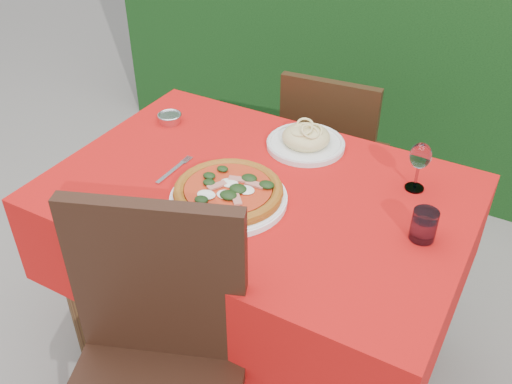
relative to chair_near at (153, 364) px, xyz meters
The scene contains 10 objects.
ground 0.81m from the chair_near, 92.01° to the left, with size 60.00×60.00×0.00m, color slate.
dining_table 0.58m from the chair_near, 92.01° to the left, with size 1.26×0.86×0.75m.
chair_near is the anchor object (origin of this frame).
chair_far 1.26m from the chair_near, 92.38° to the left, with size 0.42×0.42×0.85m.
pizza_plate 0.52m from the chair_near, 97.34° to the left, with size 0.35×0.35×0.06m.
pasta_plate 0.89m from the chair_near, 89.80° to the left, with size 0.26×0.26×0.08m.
water_glass 0.79m from the chair_near, 50.53° to the left, with size 0.07×0.07×0.09m.
wine_glass 0.94m from the chair_near, 63.76° to the left, with size 0.06×0.06×0.16m.
fork 0.62m from the chair_near, 120.46° to the left, with size 0.02×0.19×0.01m, color #B4B4BB.
steel_ramekin 0.94m from the chair_near, 122.73° to the left, with size 0.08×0.08×0.03m, color silver.
Camera 1 is at (0.69, -1.24, 1.75)m, focal length 40.00 mm.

